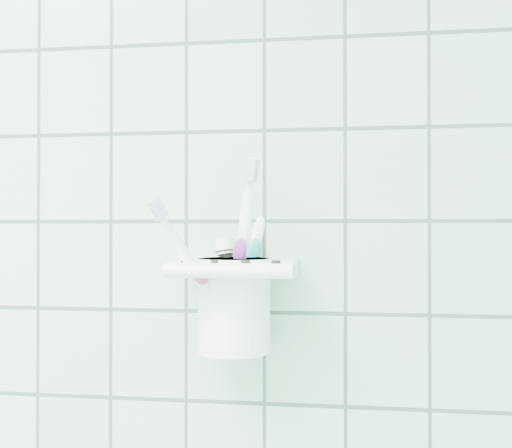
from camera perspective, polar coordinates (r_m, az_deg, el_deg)
holder_bracket at (r=0.66m, az=-2.02°, el=-4.55°), size 0.14×0.11×0.04m
cup at (r=0.67m, az=-2.20°, el=-7.72°), size 0.09×0.09×0.11m
toothbrush_pink at (r=0.65m, az=-1.52°, el=-3.63°), size 0.09×0.06×0.19m
toothbrush_blue at (r=0.67m, az=-2.73°, el=-2.45°), size 0.06×0.06×0.22m
toothbrush_orange at (r=0.67m, az=-2.70°, el=-2.52°), size 0.04×0.04×0.22m
toothpaste_tube at (r=0.67m, az=-1.87°, el=-5.73°), size 0.05×0.03×0.13m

